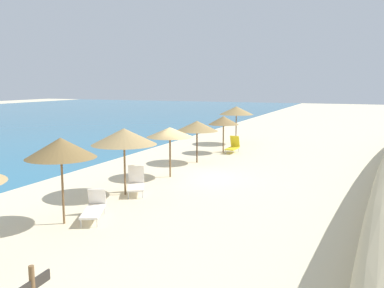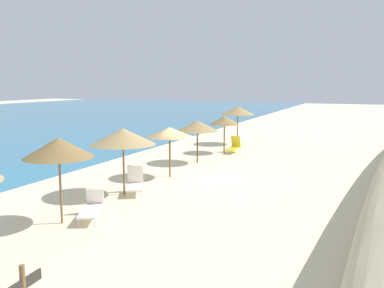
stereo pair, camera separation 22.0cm
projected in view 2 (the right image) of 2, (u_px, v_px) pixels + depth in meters
The scene contains 10 objects.
ground_plane at pixel (193, 178), 20.52m from camera, with size 160.00×160.00×0.00m, color beige.
beach_umbrella_1 at pixel (59, 148), 13.48m from camera, with size 2.28×2.28×2.87m.
beach_umbrella_2 at pixel (123, 136), 17.09m from camera, with size 2.69×2.69×2.78m.
beach_umbrella_3 at pixel (170, 132), 20.36m from camera, with size 2.29×2.29×2.47m.
beach_umbrella_4 at pixel (197, 126), 24.10m from camera, with size 2.44×2.44×2.44m.
beach_umbrella_5 at pixel (224, 120), 27.60m from camera, with size 2.03×2.03×2.44m.
beach_umbrella_6 at pixel (238, 111), 31.62m from camera, with size 2.57×2.57×2.85m.
lounge_chair_0 at pixel (135, 183), 17.47m from camera, with size 1.48×1.21×1.15m.
lounge_chair_1 at pixel (234, 146), 27.82m from camera, with size 1.42×0.65×1.10m.
lounge_chair_2 at pixel (92, 207), 14.27m from camera, with size 1.75×1.24×0.93m.
Camera 2 is at (-18.44, -7.93, 4.60)m, focal length 39.11 mm.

